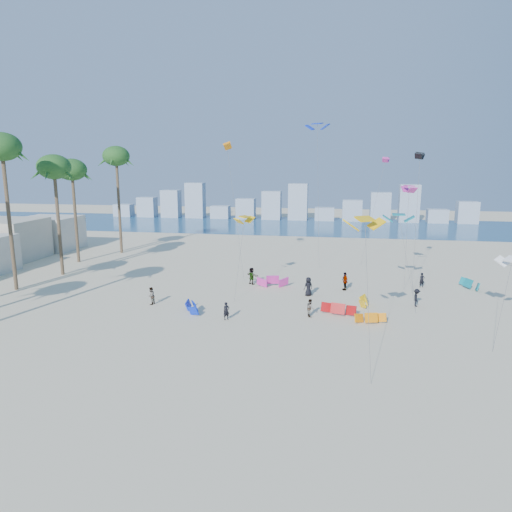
# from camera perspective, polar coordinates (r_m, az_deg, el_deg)

# --- Properties ---
(ground) EXTENTS (220.00, 220.00, 0.00)m
(ground) POSITION_cam_1_polar(r_m,az_deg,el_deg) (31.15, -10.88, -13.79)
(ground) COLOR beige
(ground) RESTS_ON ground
(ocean) EXTENTS (220.00, 220.00, 0.00)m
(ocean) POSITION_cam_1_polar(r_m,az_deg,el_deg) (99.67, 3.85, 3.79)
(ocean) COLOR navy
(ocean) RESTS_ON ground
(kitesurfer_near) EXTENTS (0.67, 0.63, 1.54)m
(kitesurfer_near) POSITION_cam_1_polar(r_m,az_deg,el_deg) (39.78, -3.66, -6.76)
(kitesurfer_near) COLOR black
(kitesurfer_near) RESTS_ON ground
(kitesurfer_mid) EXTENTS (0.78, 0.89, 1.55)m
(kitesurfer_mid) POSITION_cam_1_polar(r_m,az_deg,el_deg) (40.80, 6.67, -6.33)
(kitesurfer_mid) COLOR gray
(kitesurfer_mid) RESTS_ON ground
(kitesurfers_far) EXTENTS (26.92, 11.57, 1.92)m
(kitesurfers_far) POSITION_cam_1_polar(r_m,az_deg,el_deg) (47.61, 5.60, -3.57)
(kitesurfers_far) COLOR black
(kitesurfers_far) RESTS_ON ground
(grounded_kites) EXTENTS (28.43, 15.78, 1.10)m
(grounded_kites) POSITION_cam_1_polar(r_m,az_deg,el_deg) (45.40, 9.39, -4.96)
(grounded_kites) COLOR #0C2BCF
(grounded_kites) RESTS_ON ground
(flying_kites) EXTENTS (35.32, 40.93, 18.58)m
(flying_kites) POSITION_cam_1_polar(r_m,az_deg,el_deg) (49.85, 14.48, 8.98)
(flying_kites) COLOR yellow
(flying_kites) RESTS_ON ground
(palm_row) EXTENTS (8.90, 44.80, 16.13)m
(palm_row) POSITION_cam_1_polar(r_m,az_deg,el_deg) (53.50, -28.09, 9.68)
(palm_row) COLOR brown
(palm_row) RESTS_ON ground
(distant_skyline) EXTENTS (85.00, 3.00, 8.40)m
(distant_skyline) POSITION_cam_1_polar(r_m,az_deg,el_deg) (109.34, 3.81, 6.09)
(distant_skyline) COLOR #9EADBF
(distant_skyline) RESTS_ON ground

